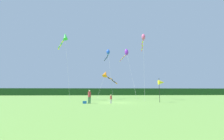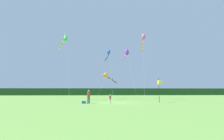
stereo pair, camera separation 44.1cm
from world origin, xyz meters
name	(u,v)px [view 2 (the right image)]	position (x,y,z in m)	size (l,w,h in m)	color
ground_plane	(115,103)	(0.00, 0.00, 0.00)	(120.00, 120.00, 0.00)	#6B9E42
distant_treeline	(106,92)	(0.00, 45.00, 1.38)	(108.00, 3.47, 2.77)	#193D19
person_adult	(89,96)	(-3.62, -1.36, 1.00)	(0.39, 0.39, 1.79)	#3F724C
person_child	(110,98)	(-0.74, -1.71, 0.67)	(0.26, 0.26, 1.20)	silver
cooler_box	(84,102)	(-4.22, -1.50, 0.17)	(0.50, 0.31, 0.34)	#1959B2
banner_flag_pole	(161,83)	(6.89, 0.05, 2.90)	(0.90, 0.70, 3.58)	black
kite_green	(65,38)	(-8.84, 6.66, 11.57)	(4.08, 8.14, 12.57)	#B2B2B2
kite_blue	(108,53)	(-0.37, 13.54, 10.36)	(1.56, 8.54, 11.24)	#B2B2B2
kite_purple	(126,53)	(3.55, 11.81, 10.01)	(2.27, 8.25, 10.99)	#B2B2B2
kite_rainbow	(143,39)	(6.12, 6.68, 11.65)	(1.88, 8.03, 12.57)	#B2B2B2
kite_orange	(107,75)	(-0.82, 10.76, 5.04)	(4.78, 7.57, 6.00)	#B2B2B2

